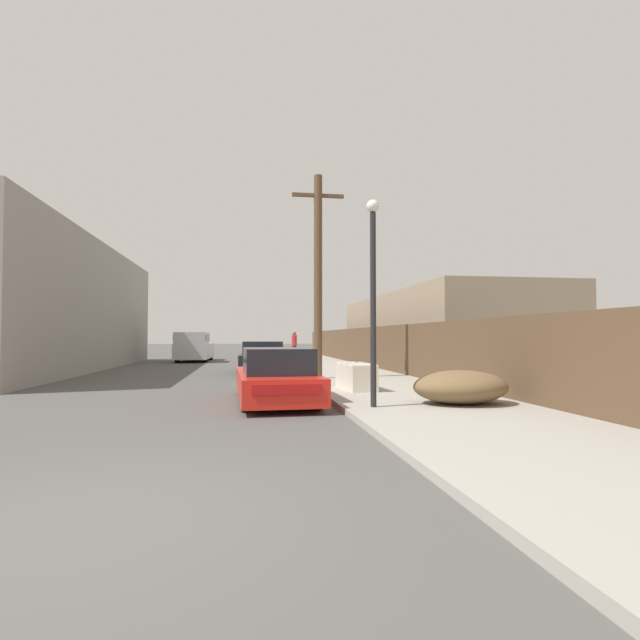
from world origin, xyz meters
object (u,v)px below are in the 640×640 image
object	(u,v)px
pedestrian	(294,345)
discarded_fridge	(356,376)
street_lamp	(373,285)
brush_pile	(460,387)
parked_sports_car_red	(276,378)
utility_pole	(318,273)
pickup_truck	(194,347)
car_parked_mid	(263,358)

from	to	relation	value
pedestrian	discarded_fridge	bearing A→B (deg)	-90.61
discarded_fridge	street_lamp	size ratio (longest dim) A/B	0.41
brush_pile	pedestrian	xyz separation A→B (m)	(-1.35, 21.94, 0.57)
discarded_fridge	parked_sports_car_red	xyz separation A→B (m)	(-2.24, -1.48, 0.10)
parked_sports_car_red	pedestrian	bearing A→B (deg)	81.05
utility_pole	street_lamp	world-z (taller)	utility_pole
pickup_truck	pedestrian	size ratio (longest dim) A/B	3.10
discarded_fridge	pickup_truck	bearing A→B (deg)	103.13
pickup_truck	street_lamp	distance (m)	23.02
brush_pile	pedestrian	bearing A→B (deg)	93.51
utility_pole	pedestrian	bearing A→B (deg)	87.42
discarded_fridge	brush_pile	size ratio (longest dim) A/B	0.86
car_parked_mid	pedestrian	bearing A→B (deg)	79.17
pickup_truck	street_lamp	bearing A→B (deg)	105.82
utility_pole	brush_pile	bearing A→B (deg)	-73.69
parked_sports_car_red	utility_pole	bearing A→B (deg)	69.28
parked_sports_car_red	pickup_truck	world-z (taller)	pickup_truck
car_parked_mid	street_lamp	world-z (taller)	street_lamp
parked_sports_car_red	utility_pole	size ratio (longest dim) A/B	0.66
utility_pole	street_lamp	xyz separation A→B (m)	(0.08, -7.10, -1.15)
discarded_fridge	street_lamp	xyz separation A→B (m)	(-0.39, -3.34, 2.12)
brush_pile	discarded_fridge	bearing A→B (deg)	116.14
car_parked_mid	pickup_truck	size ratio (longest dim) A/B	0.76
parked_sports_car_red	car_parked_mid	size ratio (longest dim) A/B	1.10
parked_sports_car_red	car_parked_mid	distance (m)	9.63
car_parked_mid	utility_pole	xyz separation A→B (m)	(1.73, -4.39, 3.12)
discarded_fridge	brush_pile	world-z (taller)	discarded_fridge
pickup_truck	street_lamp	world-z (taller)	street_lamp
brush_pile	car_parked_mid	bearing A→B (deg)	108.35
discarded_fridge	car_parked_mid	size ratio (longest dim) A/B	0.41
discarded_fridge	pedestrian	bearing A→B (deg)	84.67
pickup_truck	utility_pole	distance (m)	16.39
street_lamp	brush_pile	world-z (taller)	street_lamp
discarded_fridge	pickup_truck	distance (m)	19.86
parked_sports_car_red	street_lamp	world-z (taller)	street_lamp
discarded_fridge	street_lamp	distance (m)	3.97
discarded_fridge	utility_pole	distance (m)	5.01
car_parked_mid	brush_pile	xyz separation A→B (m)	(3.75, -11.31, -0.16)
pickup_truck	pedestrian	distance (m)	6.29
car_parked_mid	parked_sports_car_red	bearing A→B (deg)	-88.31
discarded_fridge	brush_pile	xyz separation A→B (m)	(1.55, -3.15, 0.00)
parked_sports_car_red	street_lamp	bearing A→B (deg)	-47.31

